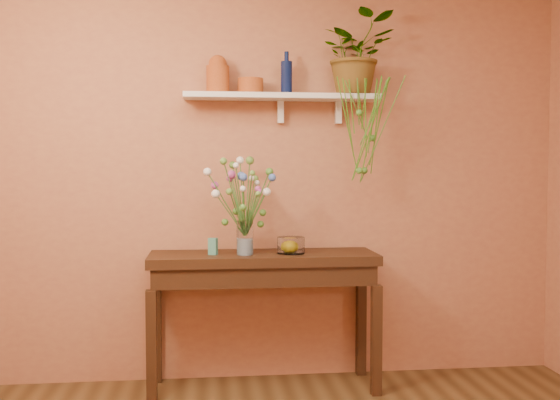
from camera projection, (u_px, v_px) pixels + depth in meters
name	position (u px, v px, depth m)	size (l,w,h in m)	color
room	(326.00, 195.00, 2.47)	(4.04, 4.04, 2.70)	brown
sideboard	(263.00, 273.00, 4.22)	(1.47, 0.47, 0.89)	#342111
wall_shelf	(284.00, 98.00, 4.31)	(1.30, 0.24, 0.19)	white
terracotta_jug	(218.00, 75.00, 4.26)	(0.17, 0.17, 0.25)	#A44820
terracotta_pot	(251.00, 86.00, 4.29)	(0.17, 0.17, 0.10)	#A44820
blue_bottle	(287.00, 77.00, 4.30)	(0.10, 0.10, 0.28)	#09143E
spider_plant	(356.00, 55.00, 4.34)	(0.48, 0.42, 0.54)	#467C2A
plant_fronds	(366.00, 132.00, 4.21)	(0.42, 0.37, 0.67)	#467C2A
glass_vase	(245.00, 240.00, 4.14)	(0.11, 0.11, 0.22)	white
bouquet	(242.00, 187.00, 4.12)	(0.46, 0.43, 0.51)	#386B28
glass_bowl	(291.00, 246.00, 4.20)	(0.18, 0.18, 0.11)	white
lemon	(290.00, 246.00, 4.20)	(0.08, 0.08, 0.08)	yellow
carton	(213.00, 246.00, 4.14)	(0.05, 0.04, 0.11)	teal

